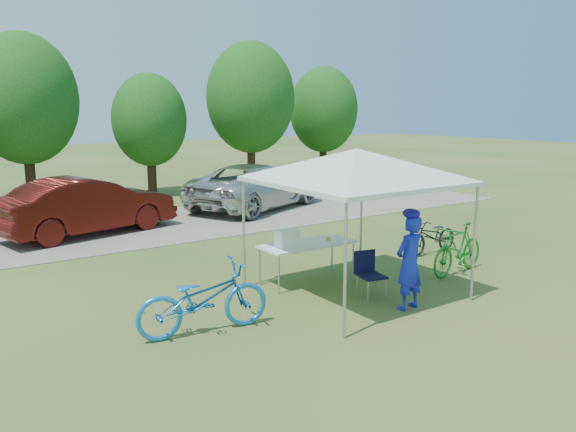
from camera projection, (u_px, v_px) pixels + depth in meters
name	position (u px, v px, depth m)	size (l,w,h in m)	color
ground	(354.00, 294.00, 10.57)	(100.00, 100.00, 0.00)	#2D5119
gravel_strip	(180.00, 223.00, 17.05)	(24.00, 5.00, 0.02)	gray
canopy	(357.00, 153.00, 10.07)	(4.53, 4.53, 3.00)	#A5A5AA
treeline	(103.00, 106.00, 21.11)	(24.89, 4.28, 6.30)	#382314
folding_table	(307.00, 245.00, 11.19)	(1.93, 0.81, 0.80)	white
folding_chair	(368.00, 270.00, 10.35)	(0.51, 0.53, 0.86)	black
cooler	(287.00, 238.00, 10.88)	(0.45, 0.31, 0.33)	white
ice_cream_cup	(328.00, 239.00, 11.41)	(0.09, 0.09, 0.07)	gold
cyclist	(409.00, 263.00, 9.64)	(0.60, 0.40, 1.66)	#1724BD
bike_blue	(203.00, 299.00, 8.64)	(0.73, 2.10, 1.10)	blue
bike_green	(458.00, 249.00, 11.77)	(0.50, 1.78, 1.07)	#1C7E23
bike_dark	(433.00, 236.00, 13.41)	(0.58, 1.66, 0.87)	black
minivan	(257.00, 186.00, 19.51)	(2.56, 5.55, 1.54)	beige
sedan	(88.00, 206.00, 15.42)	(1.67, 4.78, 1.58)	#430E0B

